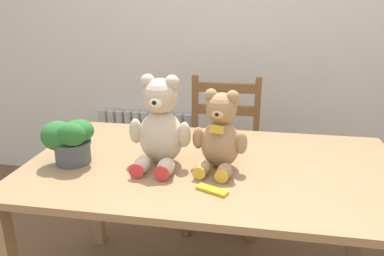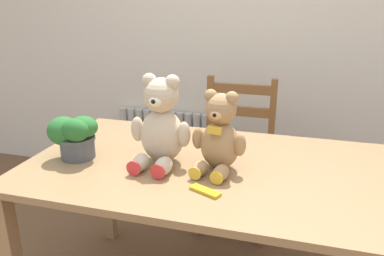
% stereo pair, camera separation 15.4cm
% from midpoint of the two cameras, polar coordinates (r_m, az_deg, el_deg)
% --- Properties ---
extents(wall_back, '(8.00, 0.04, 2.60)m').
position_cam_midpoint_polar(wall_back, '(2.82, 5.15, 16.05)').
color(wall_back, silver).
rests_on(wall_back, ground_plane).
extents(radiator, '(0.78, 0.10, 0.59)m').
position_cam_midpoint_polar(radiator, '(3.13, -8.48, -3.39)').
color(radiator, beige).
rests_on(radiator, ground_plane).
extents(dining_table, '(1.59, 0.91, 0.78)m').
position_cam_midpoint_polar(dining_table, '(1.65, 0.43, -8.42)').
color(dining_table, '#9E7A51').
rests_on(dining_table, ground_plane).
extents(wooden_chair_behind, '(0.45, 0.40, 0.97)m').
position_cam_midpoint_polar(wooden_chair_behind, '(2.46, 2.92, -4.07)').
color(wooden_chair_behind, brown).
rests_on(wooden_chair_behind, ground_plane).
extents(teddy_bear_left, '(0.27, 0.27, 0.38)m').
position_cam_midpoint_polar(teddy_bear_left, '(1.57, -7.72, 0.10)').
color(teddy_bear_left, beige).
rests_on(teddy_bear_left, dining_table).
extents(teddy_bear_right, '(0.23, 0.25, 0.33)m').
position_cam_midpoint_polar(teddy_bear_right, '(1.52, 1.39, -1.19)').
color(teddy_bear_right, tan).
rests_on(teddy_bear_right, dining_table).
extents(potted_plant, '(0.22, 0.17, 0.19)m').
position_cam_midpoint_polar(potted_plant, '(1.68, -20.66, -1.57)').
color(potted_plant, '#4C5156').
rests_on(potted_plant, dining_table).
extents(chocolate_bar, '(0.13, 0.08, 0.01)m').
position_cam_midpoint_polar(chocolate_bar, '(1.39, -0.13, -9.53)').
color(chocolate_bar, gold).
rests_on(chocolate_bar, dining_table).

